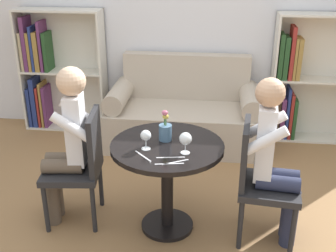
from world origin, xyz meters
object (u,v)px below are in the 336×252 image
at_px(chair_left, 81,163).
at_px(person_left, 67,142).
at_px(person_right, 275,160).
at_px(wine_glass_left, 146,136).
at_px(flower_vase, 165,130).
at_px(bookshelf_right, 303,82).
at_px(bookshelf_left, 53,71).
at_px(wine_glass_right, 185,139).
at_px(chair_right, 260,178).
at_px(couch, 184,115).

relative_size(chair_left, person_left, 0.72).
bearing_deg(person_right, wine_glass_left, 99.24).
bearing_deg(person_left, chair_left, 94.35).
bearing_deg(flower_vase, bookshelf_right, 53.75).
distance_m(chair_left, flower_vase, 0.71).
relative_size(bookshelf_left, person_right, 1.12).
bearing_deg(wine_glass_right, bookshelf_right, 59.91).
bearing_deg(person_right, bookshelf_right, -9.51).
bearing_deg(bookshelf_left, wine_glass_left, -53.80).
distance_m(chair_left, wine_glass_right, 0.88).
bearing_deg(person_left, bookshelf_left, -162.73).
bearing_deg(flower_vase, chair_right, -7.67).
bearing_deg(flower_vase, bookshelf_left, 130.86).
bearing_deg(wine_glass_left, chair_left, 165.93).
bearing_deg(wine_glass_right, person_left, 170.72).
relative_size(bookshelf_left, chair_left, 1.53).
bearing_deg(person_right, wine_glass_right, 103.48).
bearing_deg(wine_glass_left, couch, 85.22).
bearing_deg(person_right, person_left, 93.46).
xyz_separation_m(bookshelf_right, chair_right, (-0.60, -1.85, -0.15)).
height_order(chair_left, chair_right, same).
relative_size(chair_left, wine_glass_left, 6.36).
bearing_deg(couch, chair_left, -113.71).
xyz_separation_m(couch, flower_vase, (-0.02, -1.48, 0.48)).
xyz_separation_m(chair_left, flower_vase, (0.64, 0.03, 0.30)).
distance_m(person_right, wine_glass_left, 0.91).
bearing_deg(chair_right, wine_glass_right, 106.38).
distance_m(bookshelf_right, wine_glass_left, 2.38).
distance_m(bookshelf_left, chair_right, 2.88).
height_order(bookshelf_left, person_left, bookshelf_left).
relative_size(bookshelf_right, chair_left, 1.53).
bearing_deg(flower_vase, couch, 89.16).
xyz_separation_m(bookshelf_right, person_left, (-2.02, -1.80, 0.03)).
bearing_deg(person_left, bookshelf_right, 125.36).
relative_size(chair_right, person_right, 0.73).
xyz_separation_m(couch, wine_glass_left, (-0.14, -1.64, 0.50)).
relative_size(bookshelf_left, person_left, 1.11).
bearing_deg(bookshelf_right, person_left, -138.24).
relative_size(bookshelf_left, wine_glass_right, 9.11).
relative_size(bookshelf_left, chair_right, 1.53).
relative_size(chair_left, person_right, 0.73).
height_order(bookshelf_right, chair_right, bookshelf_right).
xyz_separation_m(couch, wine_glass_right, (0.14, -1.67, 0.50)).
relative_size(chair_right, wine_glass_right, 5.95).
relative_size(couch, chair_right, 1.79).
xyz_separation_m(bookshelf_left, wine_glass_right, (1.68, -1.94, 0.13)).
height_order(bookshelf_left, bookshelf_right, same).
xyz_separation_m(wine_glass_left, wine_glass_right, (0.28, -0.03, 0.00)).
relative_size(wine_glass_left, wine_glass_right, 0.94).
distance_m(couch, flower_vase, 1.56).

